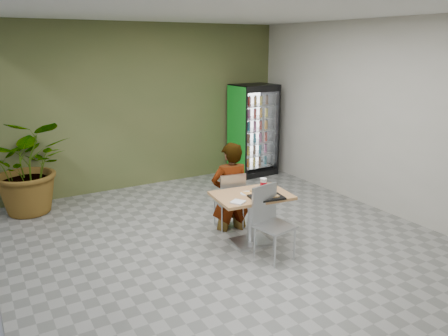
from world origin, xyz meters
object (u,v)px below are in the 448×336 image
Objects in this scene: chair_near at (270,216)px; beverage_fridge at (253,130)px; dining_table at (251,208)px; cafeteria_tray at (266,197)px; soda_cup at (263,184)px; seated_woman at (230,196)px; chair_far at (231,197)px; potted_plant at (29,166)px.

beverage_fridge is at bearing 49.48° from chair_near.
dining_table is 1.14× the size of chair_near.
cafeteria_tray is 0.23× the size of beverage_fridge.
beverage_fridge reaches higher than chair_near.
soda_cup is 0.09× the size of beverage_fridge.
dining_table is 3.62m from beverage_fridge.
beverage_fridge reaches higher than seated_woman.
cafeteria_tray is at bearing 55.66° from chair_near.
seated_woman is 0.85× the size of beverage_fridge.
chair_far is 0.46× the size of beverage_fridge.
chair_far is 2.05× the size of cafeteria_tray.
seated_woman is 0.89m from cafeteria_tray.
beverage_fridge is (2.00, 2.35, 0.45)m from seated_woman.
potted_plant reaches higher than cafeteria_tray.
chair_near is 0.59× the size of seated_woman.
chair_far is at bearing 89.20° from dining_table.
beverage_fridge is (2.04, 3.42, 0.41)m from chair_near.
beverage_fridge is (1.94, 3.20, 0.22)m from cafeteria_tray.
soda_cup reaches higher than dining_table.
chair_near is 0.61× the size of potted_plant.
dining_table is 0.57× the size of beverage_fridge.
dining_table is at bearing -163.93° from soda_cup.
potted_plant is at bearing 117.03° from chair_near.
beverage_fridge is at bearing 0.70° from potted_plant.
beverage_fridge reaches higher than soda_cup.
beverage_fridge is (1.77, 2.89, 0.15)m from soda_cup.
cafeteria_tray is (0.10, 0.22, 0.18)m from chair_near.
potted_plant is (-2.54, 2.33, 0.28)m from chair_far.
soda_cup is at bearing -45.57° from potted_plant.
potted_plant is at bearing 178.36° from beverage_fridge.
soda_cup is at bearing 16.07° from dining_table.
seated_woman is (0.04, 1.08, -0.04)m from chair_near.
chair_far is 5.28× the size of soda_cup.
chair_near is at bearing -92.08° from dining_table.
chair_far is at bearing 95.42° from cafeteria_tray.
beverage_fridge is at bearing -120.21° from seated_woman.
potted_plant is at bearing -31.63° from seated_woman.
potted_plant is at bearing 129.75° from cafeteria_tray.
cafeteria_tray is (-0.17, -0.31, -0.07)m from soda_cup.
dining_table is 0.34m from cafeteria_tray.
potted_plant is (-2.78, 2.84, -0.02)m from soda_cup.
cafeteria_tray is (0.06, -0.86, 0.23)m from seated_woman.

